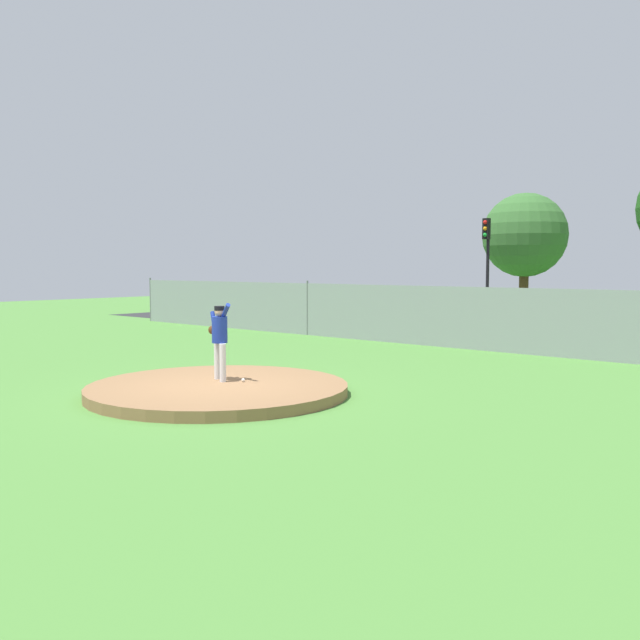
{
  "coord_description": "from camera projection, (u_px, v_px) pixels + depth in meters",
  "views": [
    {
      "loc": [
        10.41,
        -8.8,
        2.55
      ],
      "look_at": [
        -0.16,
        3.28,
        1.3
      ],
      "focal_mm": 38.16,
      "sensor_mm": 36.0,
      "label": 1
    }
  ],
  "objects": [
    {
      "name": "pitcher_youth",
      "position": [
        219.0,
        335.0,
        13.97
      ],
      "size": [
        0.81,
        0.32,
        1.62
      ],
      "color": "silver",
      "rests_on": "pitchers_mound"
    },
    {
      "name": "parked_car_red",
      "position": [
        289.0,
        303.0,
        32.28
      ],
      "size": [
        2.1,
        4.81,
        1.73
      ],
      "color": "#A81919",
      "rests_on": "ground_plane"
    },
    {
      "name": "tree_leaning_west",
      "position": [
        525.0,
        235.0,
        33.41
      ],
      "size": [
        4.12,
        4.12,
        6.18
      ],
      "color": "#4C331E",
      "rests_on": "ground_plane"
    },
    {
      "name": "asphalt_strip",
      "position": [
        528.0,
        338.0,
        24.52
      ],
      "size": [
        44.0,
        7.0,
        0.01
      ],
      "primitive_type": "cube",
      "color": "#2B2B2D",
      "rests_on": "ground_plane"
    },
    {
      "name": "chainlink_fence",
      "position": [
        466.0,
        318.0,
        21.06
      ],
      "size": [
        33.4,
        0.07,
        2.04
      ],
      "color": "gray",
      "rests_on": "ground_plane"
    },
    {
      "name": "parked_car_champagne",
      "position": [
        545.0,
        316.0,
        24.52
      ],
      "size": [
        2.08,
        4.78,
        1.63
      ],
      "color": "tan",
      "rests_on": "ground_plane"
    },
    {
      "name": "parked_car_burgundy",
      "position": [
        452.0,
        314.0,
        26.06
      ],
      "size": [
        2.2,
        4.47,
        1.59
      ],
      "color": "maroon",
      "rests_on": "ground_plane"
    },
    {
      "name": "parked_car_navy",
      "position": [
        380.0,
        309.0,
        28.56
      ],
      "size": [
        1.98,
        4.21,
        1.68
      ],
      "color": "#161E4C",
      "rests_on": "ground_plane"
    },
    {
      "name": "pitchers_mound",
      "position": [
        218.0,
        389.0,
        13.63
      ],
      "size": [
        5.21,
        5.21,
        0.21
      ],
      "primitive_type": "cylinder",
      "color": "olive",
      "rests_on": "ground_plane"
    },
    {
      "name": "ground_plane",
      "position": [
        391.0,
        363.0,
        18.14
      ],
      "size": [
        80.0,
        80.0,
        0.0
      ],
      "primitive_type": "plane",
      "color": "#4C8438"
    },
    {
      "name": "parked_car_white",
      "position": [
        617.0,
        320.0,
        21.99
      ],
      "size": [
        2.11,
        4.33,
        1.75
      ],
      "color": "silver",
      "rests_on": "ground_plane"
    },
    {
      "name": "baseball",
      "position": [
        243.0,
        380.0,
        13.86
      ],
      "size": [
        0.07,
        0.07,
        0.07
      ],
      "primitive_type": "sphere",
      "color": "white",
      "rests_on": "pitchers_mound"
    },
    {
      "name": "traffic_light_near",
      "position": [
        487.0,
        252.0,
        29.61
      ],
      "size": [
        0.28,
        0.46,
        4.66
      ],
      "color": "black",
      "rests_on": "ground_plane"
    }
  ]
}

